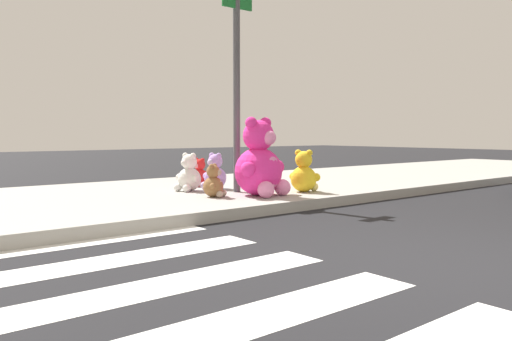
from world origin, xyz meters
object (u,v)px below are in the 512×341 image
at_px(plush_red, 199,175).
at_px(plush_brown, 214,184).
at_px(sign_pole, 237,84).
at_px(plush_white, 188,176).
at_px(plush_teal, 262,175).
at_px(plush_pink_large, 260,164).
at_px(plush_lavender, 215,174).
at_px(plush_yellow, 304,175).

relative_size(plush_red, plush_brown, 1.02).
height_order(plush_red, plush_brown, plush_red).
bearing_deg(sign_pole, plush_white, 131.51).
bearing_deg(plush_white, plush_teal, -13.72).
distance_m(plush_teal, plush_white, 1.31).
bearing_deg(plush_red, plush_pink_large, -89.41).
bearing_deg(plush_teal, plush_pink_large, -130.54).
height_order(plush_white, plush_lavender, plush_white).
xyz_separation_m(sign_pole, plush_teal, (0.75, 0.29, -1.49)).
height_order(plush_white, plush_yellow, plush_yellow).
relative_size(sign_pole, plush_white, 5.17).
distance_m(plush_pink_large, plush_brown, 0.75).
xyz_separation_m(plush_red, plush_lavender, (-0.02, -0.51, 0.04)).
bearing_deg(plush_yellow, plush_pink_large, 175.16).
bearing_deg(plush_brown, sign_pole, 25.11).
bearing_deg(plush_red, plush_lavender, -92.31).
bearing_deg(plush_teal, sign_pole, -158.86).
bearing_deg(plush_lavender, plush_white, 177.53).
bearing_deg(plush_yellow, sign_pole, 142.20).
xyz_separation_m(sign_pole, plush_red, (-0.02, 1.09, -1.50)).
relative_size(plush_brown, plush_white, 0.79).
height_order(plush_teal, plush_white, plush_white).
bearing_deg(plush_lavender, sign_pole, -86.21).
bearing_deg(plush_pink_large, plush_brown, 156.14).
xyz_separation_m(plush_white, plush_yellow, (1.38, -1.26, 0.02)).
relative_size(plush_red, plush_yellow, 0.74).
distance_m(plush_pink_large, plush_white, 1.32).
distance_m(plush_pink_large, plush_yellow, 0.87).
relative_size(plush_brown, plush_lavender, 0.81).
xyz_separation_m(plush_brown, plush_lavender, (0.60, 0.88, 0.05)).
bearing_deg(sign_pole, plush_teal, 21.14).
xyz_separation_m(plush_red, plush_brown, (-0.62, -1.39, -0.00)).
height_order(plush_pink_large, plush_yellow, plush_pink_large).
distance_m(sign_pole, plush_red, 1.85).
xyz_separation_m(plush_lavender, plush_yellow, (0.88, -1.23, 0.03)).
bearing_deg(plush_teal, plush_lavender, 159.67).
bearing_deg(plush_red, plush_yellow, -63.72).
xyz_separation_m(plush_red, plush_yellow, (0.86, -1.75, 0.07)).
relative_size(plush_pink_large, plush_lavender, 1.93).
bearing_deg(plush_white, plush_brown, -96.98).
xyz_separation_m(plush_brown, plush_white, (0.11, 0.90, 0.05)).
height_order(sign_pole, plush_yellow, sign_pole).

